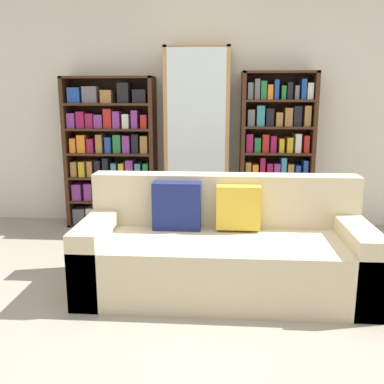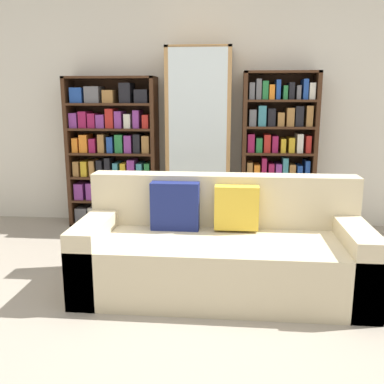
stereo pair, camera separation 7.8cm
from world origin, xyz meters
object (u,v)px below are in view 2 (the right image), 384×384
at_px(bookshelf_left, 113,155).
at_px(display_cabinet, 199,140).
at_px(couch, 221,251).
at_px(bookshelf_right, 278,154).
at_px(wine_bottle, 236,232).

xyz_separation_m(bookshelf_left, display_cabinet, (0.94, -0.02, 0.17)).
xyz_separation_m(couch, bookshelf_right, (0.54, 1.55, 0.52)).
bearing_deg(bookshelf_left, display_cabinet, -0.97).
relative_size(couch, bookshelf_left, 1.27).
distance_m(couch, bookshelf_left, 2.03).
distance_m(display_cabinet, wine_bottle, 1.08).
relative_size(bookshelf_left, wine_bottle, 4.75).
relative_size(couch, wine_bottle, 6.03).
relative_size(display_cabinet, bookshelf_right, 1.15).
xyz_separation_m(bookshelf_right, wine_bottle, (-0.43, -0.62, -0.67)).
relative_size(couch, bookshelf_right, 1.24).
height_order(display_cabinet, wine_bottle, display_cabinet).
distance_m(bookshelf_left, display_cabinet, 0.95).
height_order(couch, bookshelf_right, bookshelf_right).
bearing_deg(bookshelf_right, display_cabinet, -178.88).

